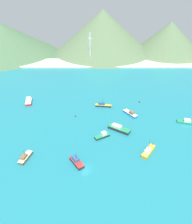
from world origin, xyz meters
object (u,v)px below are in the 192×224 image
(fishing_boat_5, at_px, (25,158))
(buoy_2, at_px, (75,116))
(fishing_boat_3, at_px, (130,113))
(buoy_1, at_px, (139,102))
(radio_tower, at_px, (90,49))
(fishing_boat_0, at_px, (76,161))
(fishing_boat_8, at_px, (148,151))
(fishing_boat_1, at_px, (103,105))
(fishing_boat_9, at_px, (28,101))
(fishing_boat_7, at_px, (118,128))
(fishing_boat_4, at_px, (185,121))
(fishing_boat_6, at_px, (102,136))

(fishing_boat_5, height_order, buoy_2, fishing_boat_5)
(fishing_boat_3, bearing_deg, buoy_1, 61.99)
(buoy_2, bearing_deg, radio_tower, 86.06)
(radio_tower, bearing_deg, fishing_boat_0, -91.18)
(fishing_boat_3, distance_m, fishing_boat_8, 28.71)
(radio_tower, bearing_deg, fishing_boat_1, -83.10)
(fishing_boat_1, height_order, buoy_2, fishing_boat_1)
(fishing_boat_0, relative_size, buoy_2, 9.29)
(fishing_boat_5, xyz_separation_m, fishing_boat_9, (-11.38, 44.66, 0.18))
(fishing_boat_7, xyz_separation_m, fishing_boat_8, (10.21, -15.14, -0.06))
(fishing_boat_1, relative_size, fishing_boat_4, 1.19)
(fishing_boat_1, relative_size, fishing_boat_5, 1.23)
(fishing_boat_9, bearing_deg, fishing_boat_5, -75.71)
(fishing_boat_8, relative_size, radio_tower, 0.32)
(buoy_1, bearing_deg, fishing_boat_1, -167.08)
(fishing_boat_4, bearing_deg, fishing_boat_9, 166.16)
(fishing_boat_0, relative_size, fishing_boat_9, 0.91)
(fishing_boat_1, bearing_deg, fishing_boat_4, -22.03)
(fishing_boat_6, relative_size, radio_tower, 0.27)
(fishing_boat_0, distance_m, fishing_boat_7, 27.30)
(fishing_boat_3, relative_size, radio_tower, 0.32)
(radio_tower, bearing_deg, fishing_boat_7, -80.71)
(fishing_boat_1, distance_m, fishing_boat_4, 42.74)
(fishing_boat_0, height_order, fishing_boat_5, fishing_boat_0)
(fishing_boat_8, bearing_deg, fishing_boat_9, 145.11)
(fishing_boat_5, bearing_deg, fishing_boat_4, 19.20)
(fishing_boat_3, xyz_separation_m, fishing_boat_5, (-44.79, -32.07, 0.13))
(fishing_boat_8, relative_size, fishing_boat_9, 1.03)
(fishing_boat_1, distance_m, buoy_1, 21.66)
(fishing_boat_1, bearing_deg, buoy_2, -144.83)
(fishing_boat_0, relative_size, fishing_boat_5, 1.00)
(fishing_boat_0, height_order, fishing_boat_3, fishing_boat_0)
(fishing_boat_6, bearing_deg, fishing_boat_5, -155.50)
(fishing_boat_5, relative_size, fishing_boat_6, 1.01)
(fishing_boat_4, height_order, fishing_boat_7, fishing_boat_7)
(fishing_boat_1, bearing_deg, fishing_boat_9, 174.43)
(fishing_boat_9, bearing_deg, buoy_1, 0.66)
(fishing_boat_6, xyz_separation_m, buoy_2, (-13.40, 16.83, -0.68))
(buoy_1, height_order, buoy_2, buoy_1)
(fishing_boat_9, relative_size, radio_tower, 0.31)
(fishing_boat_9, distance_m, radio_tower, 76.71)
(fishing_boat_4, bearing_deg, fishing_boat_7, -169.90)
(fishing_boat_9, distance_m, buoy_1, 63.27)
(fishing_boat_9, bearing_deg, fishing_boat_3, -12.64)
(fishing_boat_8, bearing_deg, buoy_1, 84.23)
(fishing_boat_5, height_order, fishing_boat_9, fishing_boat_5)
(fishing_boat_6, xyz_separation_m, radio_tower, (-7.73, 99.02, 12.60))
(fishing_boat_1, height_order, buoy_1, fishing_boat_1)
(fishing_boat_8, bearing_deg, buoy_2, 139.27)
(fishing_boat_3, distance_m, fishing_boat_7, 15.31)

